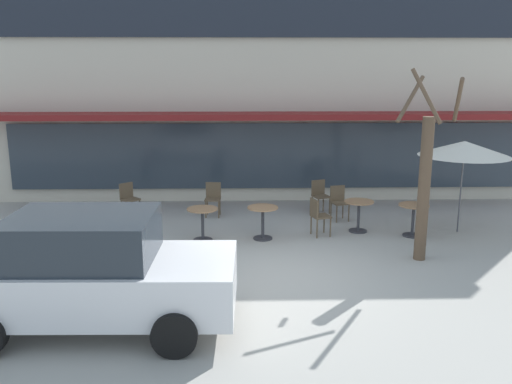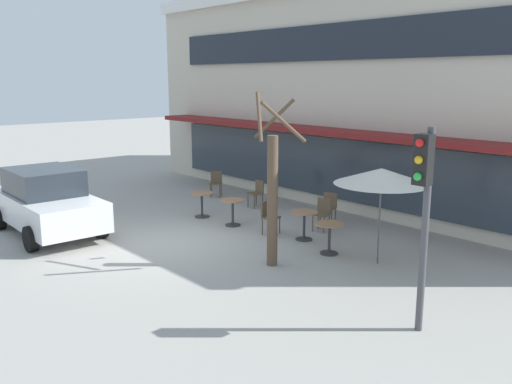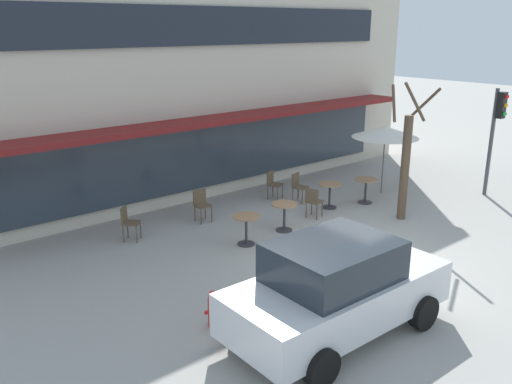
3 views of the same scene
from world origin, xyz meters
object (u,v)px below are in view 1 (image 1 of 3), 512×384
at_px(cafe_chair_3, 129,197).
at_px(fire_hydrant, 32,268).
at_px(cafe_chair_4, 339,200).
at_px(cafe_table_mid_patio, 359,211).
at_px(cafe_chair_0, 213,197).
at_px(street_tree, 425,179).
at_px(cafe_chair_2, 318,214).
at_px(cafe_table_near_wall, 203,219).
at_px(patio_umbrella_green_folded, 464,149).
at_px(cafe_chair_1, 320,194).
at_px(cafe_table_streetside, 413,215).
at_px(cafe_table_by_tree, 263,217).
at_px(parked_sedan, 92,272).

bearing_deg(cafe_chair_3, fire_hydrant, -99.31).
height_order(cafe_chair_3, cafe_chair_4, same).
bearing_deg(cafe_table_mid_patio, fire_hydrant, -154.05).
xyz_separation_m(cafe_chair_0, fire_hydrant, (-3.00, -4.72, -0.17)).
bearing_deg(street_tree, cafe_chair_2, 139.03).
distance_m(cafe_table_near_wall, street_tree, 4.90).
bearing_deg(cafe_chair_0, cafe_table_near_wall, -93.50).
bearing_deg(street_tree, cafe_chair_4, 111.18).
relative_size(cafe_table_near_wall, patio_umbrella_green_folded, 0.35).
bearing_deg(cafe_table_mid_patio, cafe_chair_3, 165.14).
height_order(cafe_chair_0, cafe_chair_1, same).
height_order(cafe_table_near_wall, cafe_chair_1, cafe_chair_1).
height_order(cafe_table_streetside, patio_umbrella_green_folded, patio_umbrella_green_folded).
distance_m(patio_umbrella_green_folded, cafe_chair_1, 3.89).
relative_size(cafe_table_streetside, fire_hydrant, 1.08).
bearing_deg(cafe_table_mid_patio, cafe_chair_4, 105.76).
bearing_deg(cafe_table_by_tree, cafe_chair_1, 54.27).
relative_size(parked_sedan, fire_hydrant, 6.01).
distance_m(cafe_chair_3, street_tree, 7.60).
relative_size(patio_umbrella_green_folded, cafe_chair_3, 2.47).
bearing_deg(street_tree, cafe_chair_0, 141.88).
bearing_deg(patio_umbrella_green_folded, cafe_table_mid_patio, 177.88).
xyz_separation_m(patio_umbrella_green_folded, cafe_chair_2, (-3.41, -0.22, -1.50)).
xyz_separation_m(cafe_chair_3, fire_hydrant, (-0.78, -4.73, -0.17)).
bearing_deg(cafe_chair_0, street_tree, -38.12).
bearing_deg(cafe_chair_4, fire_hydrant, -145.98).
bearing_deg(cafe_chair_4, cafe_table_mid_patio, -74.24).
relative_size(patio_umbrella_green_folded, cafe_chair_1, 2.47).
distance_m(cafe_table_by_tree, cafe_chair_2, 1.31).
bearing_deg(cafe_table_near_wall, fire_hydrant, -137.90).
distance_m(cafe_chair_1, fire_hydrant, 7.69).
height_order(cafe_table_near_wall, cafe_table_mid_patio, same).
height_order(cafe_chair_1, cafe_chair_2, same).
distance_m(cafe_chair_0, cafe_chair_2, 3.13).
height_order(cafe_table_near_wall, fire_hydrant, cafe_table_near_wall).
bearing_deg(cafe_table_streetside, cafe_chair_4, 136.33).
distance_m(street_tree, fire_hydrant, 7.65).
bearing_deg(fire_hydrant, cafe_table_streetside, 19.90).
distance_m(patio_umbrella_green_folded, cafe_chair_0, 6.35).
relative_size(cafe_table_streetside, street_tree, 0.20).
bearing_deg(cafe_chair_3, patio_umbrella_green_folded, -11.23).
height_order(cafe_table_mid_patio, cafe_chair_0, cafe_chair_0).
bearing_deg(cafe_table_mid_patio, cafe_table_streetside, -17.77).
distance_m(cafe_table_mid_patio, parked_sedan, 6.94).
xyz_separation_m(patio_umbrella_green_folded, fire_hydrant, (-8.95, -3.11, -1.67)).
relative_size(patio_umbrella_green_folded, cafe_chair_2, 2.47).
distance_m(cafe_table_near_wall, patio_umbrella_green_folded, 6.29).
height_order(cafe_chair_3, fire_hydrant, cafe_chair_3).
distance_m(cafe_table_by_tree, street_tree, 3.69).
relative_size(cafe_chair_0, street_tree, 0.23).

